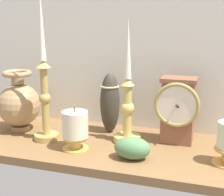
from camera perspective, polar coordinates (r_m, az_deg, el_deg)
name	(u,v)px	position (r cm, az deg, el deg)	size (l,w,h in cm)	color
ground_plane	(115,148)	(104.13, 0.45, -8.18)	(100.00, 36.00, 2.40)	brown
back_wall	(132,30)	(114.38, 3.36, 11.15)	(120.00, 2.00, 65.00)	silver
mantel_clock	(178,109)	(103.30, 10.80, -1.80)	(13.15, 9.71, 19.72)	brown
candlestick_tall_left	(127,104)	(102.17, 2.55, -0.98)	(8.18, 8.18, 36.99)	tan
candlestick_tall_center	(44,89)	(104.41, -11.10, 1.39)	(7.47, 7.47, 46.23)	tan
brass_vase_bulbous	(19,103)	(116.99, -15.09, -0.86)	(13.99, 13.99, 19.87)	#A07F56
pillar_candle_front	(75,128)	(98.39, -6.10, -4.99)	(7.51, 7.51, 12.33)	gold
tall_ceramic_vase	(110,102)	(110.89, -0.35, -0.74)	(6.32, 6.32, 19.53)	#39352B
ivy_sprig	(132,148)	(92.85, 3.35, -8.24)	(9.81, 6.87, 6.00)	#517E4F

